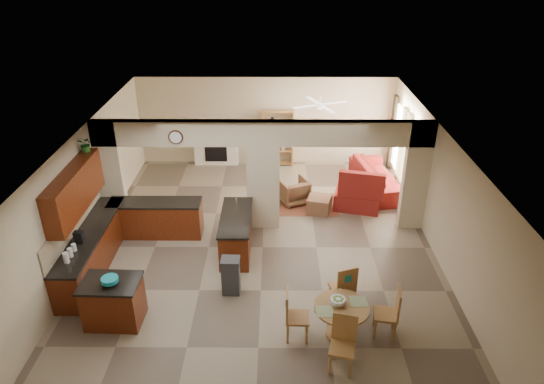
{
  "coord_description": "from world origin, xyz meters",
  "views": [
    {
      "loc": [
        0.29,
        -9.59,
        6.47
      ],
      "look_at": [
        0.22,
        0.3,
        1.32
      ],
      "focal_mm": 32.0,
      "sensor_mm": 36.0,
      "label": 1
    }
  ],
  "objects_px": {
    "armchair": "(294,191)",
    "dining_table": "(341,316)",
    "kitchen_island": "(113,302)",
    "sofa": "(378,177)"
  },
  "relations": [
    {
      "from": "armchair",
      "to": "dining_table",
      "type": "bearing_deg",
      "value": 73.6
    },
    {
      "from": "kitchen_island",
      "to": "dining_table",
      "type": "distance_m",
      "value": 4.23
    },
    {
      "from": "kitchen_island",
      "to": "armchair",
      "type": "bearing_deg",
      "value": 55.38
    },
    {
      "from": "kitchen_island",
      "to": "armchair",
      "type": "distance_m",
      "value": 5.94
    },
    {
      "from": "kitchen_island",
      "to": "sofa",
      "type": "bearing_deg",
      "value": 44.94
    },
    {
      "from": "kitchen_island",
      "to": "dining_table",
      "type": "height_order",
      "value": "kitchen_island"
    },
    {
      "from": "sofa",
      "to": "kitchen_island",
      "type": "bearing_deg",
      "value": 123.41
    },
    {
      "from": "dining_table",
      "to": "armchair",
      "type": "xyz_separation_m",
      "value": [
        -0.68,
        5.13,
        -0.12
      ]
    },
    {
      "from": "dining_table",
      "to": "sofa",
      "type": "height_order",
      "value": "sofa"
    },
    {
      "from": "dining_table",
      "to": "sofa",
      "type": "relative_size",
      "value": 0.39
    }
  ]
}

